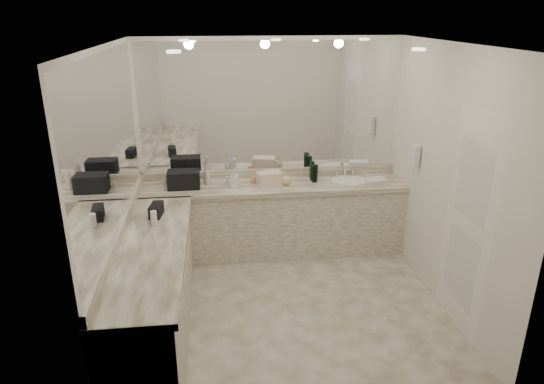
{
  "coord_description": "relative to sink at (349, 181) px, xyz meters",
  "views": [
    {
      "loc": [
        -0.67,
        -4.3,
        2.87
      ],
      "look_at": [
        -0.11,
        0.4,
        1.1
      ],
      "focal_mm": 32.0,
      "sensor_mm": 36.0,
      "label": 1
    }
  ],
  "objects": [
    {
      "name": "faucet",
      "position": [
        0.0,
        0.21,
        0.07
      ],
      "size": [
        0.24,
        0.16,
        0.14
      ],
      "primitive_type": "cube",
      "color": "silver",
      "rests_on": "vanity_back_top"
    },
    {
      "name": "wall_phone",
      "position": [
        0.61,
        -0.5,
        0.46
      ],
      "size": [
        0.06,
        0.1,
        0.24
      ],
      "primitive_type": "cube",
      "color": "white",
      "rests_on": "wall_right"
    },
    {
      "name": "amenity_bottle_3",
      "position": [
        -2.24,
        0.1,
        0.04
      ],
      "size": [
        0.04,
        0.04,
        0.07
      ],
      "primitive_type": "cylinder",
      "color": "silver",
      "rests_on": "vanity_back_top"
    },
    {
      "name": "amenity_bottle_4",
      "position": [
        -1.49,
        0.03,
        0.06
      ],
      "size": [
        0.04,
        0.04,
        0.11
      ],
      "primitive_type": "cylinder",
      "color": "silver",
      "rests_on": "vanity_back_top"
    },
    {
      "name": "wall_right",
      "position": [
        0.65,
        -1.2,
        0.41
      ],
      "size": [
        0.02,
        3.0,
        2.6
      ],
      "primitive_type": "cube",
      "color": "silver",
      "rests_on": "floor"
    },
    {
      "name": "backsplash_left",
      "position": [
        -2.53,
        -1.2,
        0.05
      ],
      "size": [
        0.04,
        3.0,
        0.1
      ],
      "primitive_type": "cube",
      "color": "beige",
      "rests_on": "vanity_left_top"
    },
    {
      "name": "amenity_bottle_5",
      "position": [
        -1.18,
        0.06,
        0.04
      ],
      "size": [
        0.06,
        0.06,
        0.07
      ],
      "primitive_type": "cylinder",
      "color": "#E57F66",
      "rests_on": "vanity_back_top"
    },
    {
      "name": "mirror_left",
      "position": [
        -2.54,
        -1.2,
        0.88
      ],
      "size": [
        0.01,
        2.92,
        1.55
      ],
      "primitive_type": "cube",
      "color": "white",
      "rests_on": "wall_left"
    },
    {
      "name": "vanity_back_top",
      "position": [
        -0.95,
        -0.01,
        -0.03
      ],
      "size": [
        3.2,
        0.64,
        0.06
      ],
      "primitive_type": "cube",
      "color": "beige",
      "rests_on": "vanity_back_base"
    },
    {
      "name": "ceiling",
      "position": [
        -0.95,
        -1.2,
        1.71
      ],
      "size": [
        3.2,
        3.2,
        0.0
      ],
      "primitive_type": "plane",
      "color": "white",
      "rests_on": "floor"
    },
    {
      "name": "black_toiletry_bag",
      "position": [
        -2.01,
        -0.01,
        0.11
      ],
      "size": [
        0.37,
        0.24,
        0.21
      ],
      "primitive_type": "cube",
      "rotation": [
        0.0,
        0.0,
        0.0
      ],
      "color": "black",
      "rests_on": "vanity_back_top"
    },
    {
      "name": "green_bottle_0",
      "position": [
        -0.43,
        0.01,
        0.11
      ],
      "size": [
        0.07,
        0.07,
        0.22
      ],
      "primitive_type": "cylinder",
      "color": "#104228",
      "rests_on": "vanity_back_top"
    },
    {
      "name": "sink",
      "position": [
        0.0,
        0.0,
        0.0
      ],
      "size": [
        0.44,
        0.44,
        0.03
      ],
      "primitive_type": "cylinder",
      "color": "white",
      "rests_on": "vanity_back_top"
    },
    {
      "name": "soap_bottle_a",
      "position": [
        -1.74,
        0.09,
        0.12
      ],
      "size": [
        0.1,
        0.1,
        0.23
      ],
      "primitive_type": "imported",
      "rotation": [
        0.0,
        0.0,
        -0.09
      ],
      "color": "beige",
      "rests_on": "vanity_back_top"
    },
    {
      "name": "vanity_back_base",
      "position": [
        -0.95,
        0.0,
        -0.48
      ],
      "size": [
        3.2,
        0.6,
        0.84
      ],
      "primitive_type": "cube",
      "color": "beige",
      "rests_on": "floor"
    },
    {
      "name": "vanity_left_top",
      "position": [
        -2.24,
        -1.5,
        -0.03
      ],
      "size": [
        0.64,
        2.42,
        0.06
      ],
      "primitive_type": "cube",
      "color": "beige",
      "rests_on": "vanity_left_base"
    },
    {
      "name": "amenity_bottle_1",
      "position": [
        -2.15,
        0.08,
        0.08
      ],
      "size": [
        0.06,
        0.06,
        0.15
      ],
      "primitive_type": "cylinder",
      "color": "#E57F66",
      "rests_on": "vanity_back_top"
    },
    {
      "name": "green_bottle_2",
      "position": [
        -0.44,
        0.16,
        0.11
      ],
      "size": [
        0.06,
        0.06,
        0.22
      ],
      "primitive_type": "cylinder",
      "color": "#104228",
      "rests_on": "vanity_back_top"
    },
    {
      "name": "soap_bottle_b",
      "position": [
        -1.41,
        -0.06,
        0.11
      ],
      "size": [
        0.1,
        0.11,
        0.22
      ],
      "primitive_type": "imported",
      "rotation": [
        0.0,
        0.0,
        -0.06
      ],
      "color": "silver",
      "rests_on": "vanity_back_top"
    },
    {
      "name": "door",
      "position": [
        0.64,
        -1.7,
        0.16
      ],
      "size": [
        0.02,
        0.82,
        2.1
      ],
      "primitive_type": "cube",
      "color": "white",
      "rests_on": "wall_right"
    },
    {
      "name": "vanity_left_base",
      "position": [
        -2.25,
        -1.5,
        -0.48
      ],
      "size": [
        0.6,
        2.4,
        0.84
      ],
      "primitive_type": "cube",
      "color": "beige",
      "rests_on": "floor"
    },
    {
      "name": "floor",
      "position": [
        -0.95,
        -1.2,
        -0.9
      ],
      "size": [
        3.2,
        3.2,
        0.0
      ],
      "primitive_type": "plane",
      "color": "beige",
      "rests_on": "ground"
    },
    {
      "name": "backsplash_back",
      "position": [
        -0.95,
        0.28,
        0.05
      ],
      "size": [
        3.2,
        0.04,
        0.1
      ],
      "primitive_type": "cube",
      "color": "beige",
      "rests_on": "vanity_back_top"
    },
    {
      "name": "lotion_left",
      "position": [
        -2.25,
        -1.05,
        0.08
      ],
      "size": [
        0.06,
        0.06,
        0.15
      ],
      "primitive_type": "cylinder",
      "color": "white",
      "rests_on": "vanity_left_top"
    },
    {
      "name": "mirror_back",
      "position": [
        -0.95,
        0.29,
        0.88
      ],
      "size": [
        3.12,
        0.01,
        1.55
      ],
      "primitive_type": "cube",
      "color": "white",
      "rests_on": "wall_back"
    },
    {
      "name": "hand_towel",
      "position": [
        0.32,
        -0.08,
        0.03
      ],
      "size": [
        0.28,
        0.21,
        0.04
      ],
      "primitive_type": "cube",
      "rotation": [
        0.0,
        0.0,
        0.18
      ],
      "color": "white",
      "rests_on": "vanity_back_top"
    },
    {
      "name": "soap_bottle_c",
      "position": [
        -0.8,
        -0.05,
        0.09
      ],
      "size": [
        0.15,
        0.15,
        0.17
      ],
      "primitive_type": "imported",
      "rotation": [
        0.0,
        0.0,
        -0.21
      ],
      "color": "#DABD82",
      "rests_on": "vanity_back_top"
    },
    {
      "name": "black_bag_spill",
      "position": [
        -2.25,
        -0.82,
        0.07
      ],
      "size": [
        0.14,
        0.25,
        0.13
      ],
      "primitive_type": "cube",
      "rotation": [
        0.0,
        0.0,
        -0.13
      ],
      "color": "black",
      "rests_on": "vanity_left_top"
    },
    {
      "name": "green_bottle_3",
      "position": [
        -0.44,
        0.07,
        0.1
      ],
      "size": [
        0.07,
        0.07,
        0.2
      ],
      "primitive_type": "cylinder",
      "color": "#104228",
      "rests_on": "vanity_back_top"
    },
    {
      "name": "amenity_bottle_2",
      "position": [
        -0.8,
        -0.02,
        0.05
      ],
      "size": [
        0.05,
        0.05,
        0.09
      ],
      "primitive_type": "cylinder",
      "color": "white",
      "rests_on": "vanity_back_top"
    },
    {
      "name": "wall_left",
      "position": [
        -2.55,
        -1.2,
        0.41
      ],
      "size": [
        0.02,
        3.0,
        2.6
      ],
      "primitive_type": "cube",
      "color": "silver",
      "rests_on": "floor"
    },
    {
      "name": "green_bottle_1",
      "position": [
        -0.41,
        0.1,
        0.1
      ],
      "size": [
        0.06,
        0.06,
        0.19
      ],
      "primitive_type": "cylinder",
      "color": "#104228",
      "rests_on": "vanity_back_top"
    },
    {
      "name": "amenity_bottle_0",
      "position": [
        -0.84,
        0.0,
        0.06
      ],
      "size": [
        0.06,
        0.06,
        0.12
      ],
      "primitive_type": "cylinder",
      "color": "silver",
      "rests_on": "vanity_back_top"
    },
    {
      "name": "cream_cosmetic_case",
      "position": [
        -0.99,
        -0.03,
        0.09
      ],
      "size": [
        0.33,
        0.24,
        0.17
      ],
      "primitive_type": "cube",
      "rotation": [
        0.0,
        0.0,
        0.24
      ],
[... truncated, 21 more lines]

